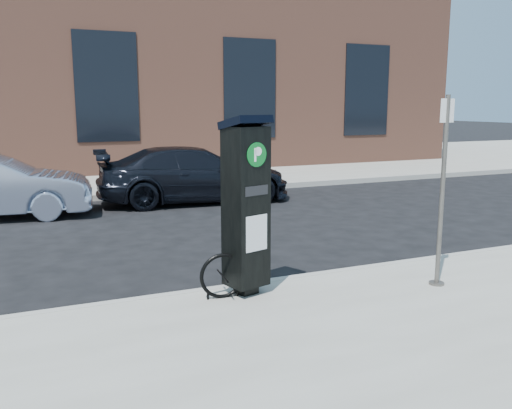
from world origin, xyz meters
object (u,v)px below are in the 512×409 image
car_dark (194,174)px  parking_kiosk (246,204)px  bike_rack (223,276)px  sign_pole (442,193)px

car_dark → parking_kiosk: bearing=172.6°
parking_kiosk → car_dark: size_ratio=0.45×
parking_kiosk → bike_rack: bearing=171.9°
parking_kiosk → sign_pole: sign_pole is taller
parking_kiosk → car_dark: parking_kiosk is taller
parking_kiosk → bike_rack: parking_kiosk is taller
bike_rack → sign_pole: bearing=-8.0°
sign_pole → car_dark: 7.97m
sign_pole → car_dark: size_ratio=0.50×
sign_pole → car_dark: bearing=92.2°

